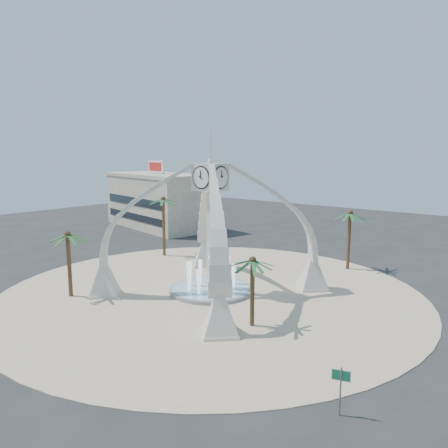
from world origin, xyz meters
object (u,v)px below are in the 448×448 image
Objects in this scene: clock_tower at (211,226)px; palm_north at (350,214)px; palm_east at (253,261)px; street_sign at (341,381)px; fountain at (211,289)px; palm_west at (163,200)px; palm_south at (68,235)px.

clock_tower is 17.59m from palm_north.
palm_east is 2.27× the size of street_sign.
fountain is 1.35× the size of palm_east.
fountain is at bearing -112.34° from palm_north.
palm_west reaches higher than street_sign.
clock_tower is 6.87× the size of street_sign.
palm_north reaches higher than fountain.
clock_tower is 2.24× the size of fountain.
street_sign is (27.45, -1.58, -3.94)m from palm_south.
clock_tower is at bearing -27.08° from palm_west.
palm_north is (6.69, 16.27, 6.17)m from fountain.
palm_north is at bearing 67.66° from clock_tower.
palm_south reaches higher than palm_east.
palm_west is at bearing 133.43° from street_sign.
clock_tower reaches higher than fountain.
street_sign is (18.23, -10.89, 1.58)m from fountain.
palm_south is 27.77m from street_sign.
palm_south is (-9.22, -9.30, 5.52)m from fountain.
palm_south is at bearing -134.74° from clock_tower.
fountain is at bearing -27.08° from palm_west.
street_sign is (18.23, -10.89, -4.62)m from clock_tower.
palm_north is (-1.28, 20.57, 1.29)m from palm_east.
palm_east is at bearing 129.94° from street_sign.
palm_east is (7.97, -4.30, -1.32)m from clock_tower.
clock_tower is at bearing -112.34° from palm_north.
clock_tower is 16.35m from palm_west.
street_sign is at bearing -32.71° from palm_east.
clock_tower is at bearing 151.65° from palm_east.
palm_east is 0.72× the size of palm_west.
fountain is at bearing 151.65° from palm_east.
palm_east is at bearing -28.35° from fountain.
palm_east reaches higher than street_sign.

